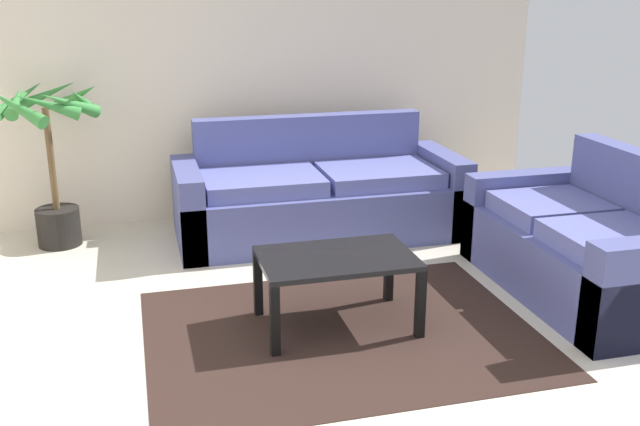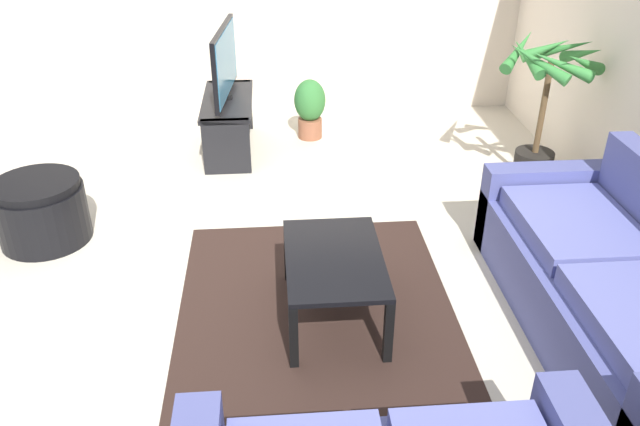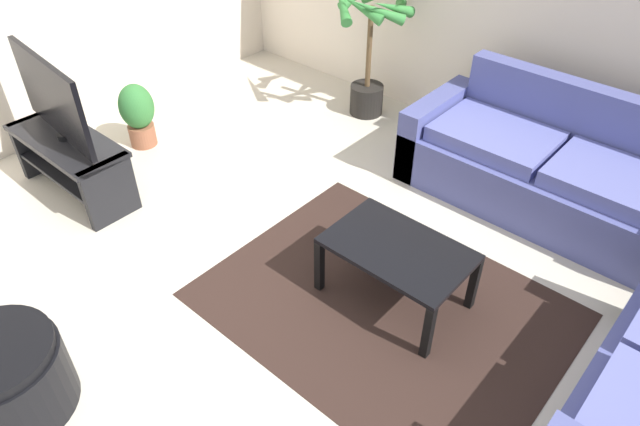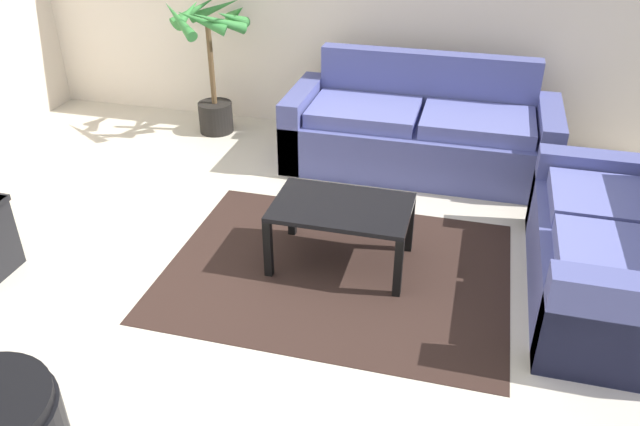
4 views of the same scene
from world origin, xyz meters
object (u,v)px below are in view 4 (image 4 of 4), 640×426
(potted_palm, at_px, (212,62))
(couch_main, at_px, (420,133))
(coffee_table, at_px, (342,214))
(couch_loveseat, at_px, (620,255))

(potted_palm, bearing_deg, couch_main, -7.60)
(coffee_table, height_order, potted_palm, potted_palm)
(coffee_table, distance_m, potted_palm, 2.51)
(couch_loveseat, relative_size, potted_palm, 1.32)
(couch_main, xyz_separation_m, couch_loveseat, (1.38, -1.53, -0.00))
(couch_main, xyz_separation_m, coffee_table, (-0.31, -1.60, 0.07))
(couch_main, height_order, couch_loveseat, same)
(couch_loveseat, height_order, potted_palm, potted_palm)
(couch_loveseat, height_order, coffee_table, couch_loveseat)
(couch_loveseat, distance_m, potted_palm, 3.81)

